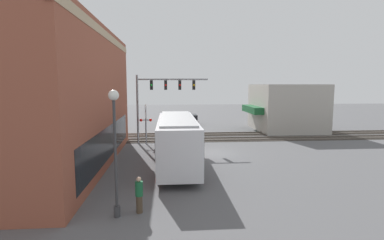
# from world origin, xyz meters

# --- Properties ---
(ground_plane) EXTENTS (120.00, 120.00, 0.00)m
(ground_plane) POSITION_xyz_m (0.00, 0.00, 0.00)
(ground_plane) COLOR #565659
(brick_building) EXTENTS (18.92, 9.70, 9.50)m
(brick_building) POSITION_xyz_m (-2.97, 12.31, 4.75)
(brick_building) COLOR brown
(brick_building) RESTS_ON ground
(shop_building) EXTENTS (8.33, 8.59, 5.66)m
(shop_building) POSITION_xyz_m (12.04, -11.15, 2.83)
(shop_building) COLOR #B2ADA3
(shop_building) RESTS_ON ground
(city_bus) EXTENTS (10.56, 2.59, 3.41)m
(city_bus) POSITION_xyz_m (-3.49, 2.80, 1.88)
(city_bus) COLOR silver
(city_bus) RESTS_ON ground
(traffic_signal_gantry) EXTENTS (0.42, 6.81, 6.54)m
(traffic_signal_gantry) POSITION_xyz_m (4.72, 4.11, 4.91)
(traffic_signal_gantry) COLOR gray
(traffic_signal_gantry) RESTS_ON ground
(crossing_signal) EXTENTS (1.41, 1.18, 3.81)m
(crossing_signal) POSITION_xyz_m (4.40, 5.53, 2.30)
(crossing_signal) COLOR gray
(crossing_signal) RESTS_ON ground
(streetlamp) EXTENTS (0.44, 0.44, 5.44)m
(streetlamp) POSITION_xyz_m (-11.50, 5.61, 3.23)
(streetlamp) COLOR #38383A
(streetlamp) RESTS_ON ground
(rail_track_near) EXTENTS (2.60, 60.00, 0.15)m
(rail_track_near) POSITION_xyz_m (6.00, 0.00, 0.03)
(rail_track_near) COLOR #332D28
(rail_track_near) RESTS_ON ground
(rail_track_far) EXTENTS (2.60, 60.00, 0.15)m
(rail_track_far) POSITION_xyz_m (9.20, 0.00, 0.03)
(rail_track_far) COLOR #332D28
(rail_track_far) RESTS_ON ground
(parked_car_red) EXTENTS (4.70, 1.82, 1.39)m
(parked_car_red) POSITION_xyz_m (10.53, 2.80, 0.65)
(parked_car_red) COLOR #B21E19
(parked_car_red) RESTS_ON ground
(parked_car_silver) EXTENTS (4.59, 1.82, 1.42)m
(parked_car_silver) POSITION_xyz_m (18.16, 0.20, 0.66)
(parked_car_silver) COLOR #B7B7BC
(parked_car_silver) RESTS_ON ground
(pedestrian_by_lamp) EXTENTS (0.34, 0.34, 1.64)m
(pedestrian_by_lamp) POSITION_xyz_m (-11.16, 4.69, 0.83)
(pedestrian_by_lamp) COLOR #473828
(pedestrian_by_lamp) RESTS_ON ground
(pedestrian_at_crossing) EXTENTS (0.34, 0.34, 1.72)m
(pedestrian_at_crossing) POSITION_xyz_m (3.71, 4.07, 0.88)
(pedestrian_at_crossing) COLOR #473828
(pedestrian_at_crossing) RESTS_ON ground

